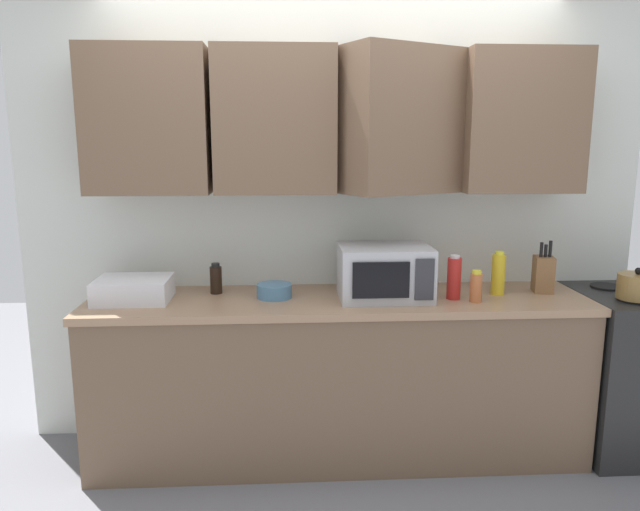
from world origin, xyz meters
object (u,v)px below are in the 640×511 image
(microwave, at_px, (384,272))
(bottle_soy_dark, at_px, (216,279))
(bottle_spice_jar, at_px, (476,287))
(bottle_red_sauce, at_px, (454,278))
(kettle, at_px, (637,286))
(bottle_yellow_mustard, at_px, (498,274))
(knife_block, at_px, (543,274))
(dish_rack, at_px, (134,289))
(bowl_ceramic_small, at_px, (274,291))

(microwave, distance_m, bottle_soy_dark, 0.92)
(microwave, bearing_deg, bottle_spice_jar, -13.34)
(microwave, bearing_deg, bottle_red_sauce, -6.91)
(kettle, xyz_separation_m, bottle_spice_jar, (-0.85, 0.03, 0.00))
(microwave, distance_m, bottle_yellow_mustard, 0.63)
(bottle_spice_jar, distance_m, bottle_yellow_mustard, 0.22)
(knife_block, xyz_separation_m, bottle_red_sauce, (-0.53, -0.11, 0.01))
(dish_rack, xyz_separation_m, bottle_soy_dark, (0.41, 0.13, 0.02))
(kettle, bearing_deg, bottle_red_sauce, 174.22)
(bottle_spice_jar, bearing_deg, dish_rack, 175.83)
(dish_rack, distance_m, bottle_soy_dark, 0.43)
(knife_block, xyz_separation_m, bowl_ceramic_small, (-1.48, -0.03, -0.07))
(microwave, xyz_separation_m, bottle_red_sauce, (0.36, -0.04, -0.03))
(kettle, distance_m, microwave, 1.32)
(microwave, bearing_deg, bowl_ceramic_small, 176.50)
(bottle_yellow_mustard, height_order, bottle_soy_dark, bottle_yellow_mustard)
(microwave, bearing_deg, dish_rack, 179.12)
(dish_rack, height_order, bottle_red_sauce, bottle_red_sauce)
(kettle, distance_m, bottle_spice_jar, 0.85)
(dish_rack, relative_size, bottle_soy_dark, 2.25)
(microwave, height_order, bottle_soy_dark, microwave)
(bottle_yellow_mustard, bearing_deg, microwave, -176.83)
(dish_rack, bearing_deg, bowl_ceramic_small, 1.21)
(knife_block, distance_m, bowl_ceramic_small, 1.48)
(kettle, xyz_separation_m, microwave, (-1.31, 0.14, 0.06))
(bottle_spice_jar, relative_size, bottle_red_sauce, 0.71)
(kettle, relative_size, bowl_ceramic_small, 1.05)
(kettle, xyz_separation_m, bowl_ceramic_small, (-1.89, 0.18, -0.04))
(dish_rack, xyz_separation_m, bowl_ceramic_small, (0.74, 0.02, -0.02))
(bottle_soy_dark, bearing_deg, bottle_red_sauce, -8.54)
(knife_block, xyz_separation_m, bottle_yellow_mustard, (-0.27, -0.03, 0.01))
(knife_block, height_order, bottle_yellow_mustard, knife_block)
(bottle_soy_dark, bearing_deg, bottle_spice_jar, -10.60)
(bowl_ceramic_small, bearing_deg, bottle_soy_dark, 160.95)
(bowl_ceramic_small, bearing_deg, microwave, -3.50)
(dish_rack, height_order, bowl_ceramic_small, dish_rack)
(kettle, bearing_deg, knife_block, 153.15)
(microwave, height_order, bowl_ceramic_small, microwave)
(kettle, relative_size, bottle_yellow_mustard, 0.82)
(dish_rack, relative_size, knife_block, 1.31)
(bottle_red_sauce, distance_m, bowl_ceramic_small, 0.96)
(microwave, height_order, bottle_yellow_mustard, microwave)
(bottle_soy_dark, distance_m, bowl_ceramic_small, 0.34)
(kettle, xyz_separation_m, dish_rack, (-2.63, 0.16, -0.02))
(bottle_red_sauce, bearing_deg, bottle_spice_jar, -33.57)
(kettle, bearing_deg, bottle_soy_dark, 172.64)
(bottle_red_sauce, relative_size, bottle_soy_dark, 1.40)
(bottle_yellow_mustard, xyz_separation_m, bottle_red_sauce, (-0.27, -0.08, -0.00))
(kettle, height_order, microwave, microwave)
(dish_rack, bearing_deg, bottle_red_sauce, -2.19)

